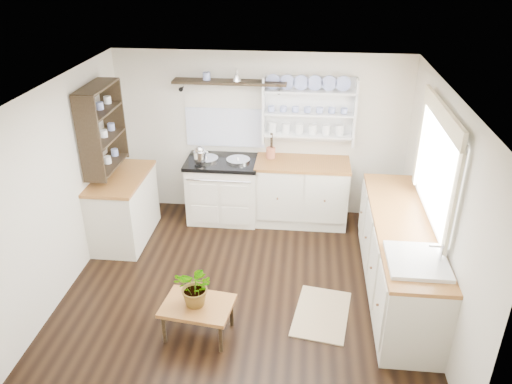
{
  "coord_description": "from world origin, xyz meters",
  "views": [
    {
      "loc": [
        0.61,
        -4.61,
        3.57
      ],
      "look_at": [
        0.11,
        0.25,
        1.1
      ],
      "focal_mm": 35.0,
      "sensor_mm": 36.0,
      "label": 1
    }
  ],
  "objects": [
    {
      "name": "high_shelf",
      "position": [
        -0.4,
        1.78,
        1.91
      ],
      "size": [
        1.5,
        0.29,
        0.16
      ],
      "color": "black",
      "rests_on": "wall_back"
    },
    {
      "name": "wall_right",
      "position": [
        2.0,
        0.0,
        1.15
      ],
      "size": [
        0.02,
        3.8,
        2.3
      ],
      "primitive_type": "cube",
      "color": "beige",
      "rests_on": "ground"
    },
    {
      "name": "left_shelving",
      "position": [
        -1.84,
        0.9,
        1.55
      ],
      "size": [
        0.28,
        0.8,
        1.05
      ],
      "primitive_type": "cube",
      "color": "black",
      "rests_on": "wall_left"
    },
    {
      "name": "wall_left",
      "position": [
        -2.0,
        0.0,
        1.15
      ],
      "size": [
        0.02,
        3.8,
        2.3
      ],
      "primitive_type": "cube",
      "color": "beige",
      "rests_on": "ground"
    },
    {
      "name": "wall_back",
      "position": [
        0.0,
        1.9,
        1.15
      ],
      "size": [
        4.0,
        0.02,
        2.3
      ],
      "primitive_type": "cube",
      "color": "beige",
      "rests_on": "ground"
    },
    {
      "name": "belfast_sink",
      "position": [
        1.7,
        -0.65,
        0.8
      ],
      "size": [
        0.55,
        0.6,
        0.45
      ],
      "color": "white",
      "rests_on": "right_cabinets"
    },
    {
      "name": "plate_rack",
      "position": [
        0.65,
        1.86,
        1.56
      ],
      "size": [
        1.2,
        0.22,
        0.9
      ],
      "color": "white",
      "rests_on": "wall_back"
    },
    {
      "name": "potted_plant",
      "position": [
        -0.36,
        -0.81,
        0.58
      ],
      "size": [
        0.49,
        0.46,
        0.43
      ],
      "primitive_type": "imported",
      "rotation": [
        0.0,
        0.0,
        -0.41
      ],
      "color": "#3F7233",
      "rests_on": "center_table"
    },
    {
      "name": "center_table",
      "position": [
        -0.36,
        -0.81,
        0.32
      ],
      "size": [
        0.74,
        0.57,
        0.37
      ],
      "rotation": [
        0.0,
        0.0,
        -0.13
      ],
      "color": "brown",
      "rests_on": "floor"
    },
    {
      "name": "back_cabinets",
      "position": [
        0.6,
        1.6,
        0.46
      ],
      "size": [
        1.27,
        0.63,
        0.9
      ],
      "color": "beige",
      "rests_on": "floor"
    },
    {
      "name": "floor_rug",
      "position": [
        0.88,
        -0.4,
        0.01
      ],
      "size": [
        0.67,
        0.92,
        0.02
      ],
      "primitive_type": "cube",
      "rotation": [
        0.0,
        0.0,
        -0.16
      ],
      "color": "#9B835A",
      "rests_on": "floor"
    },
    {
      "name": "ceiling",
      "position": [
        0.0,
        0.0,
        2.3
      ],
      "size": [
        4.0,
        3.8,
        0.01
      ],
      "primitive_type": "cube",
      "color": "white",
      "rests_on": "wall_back"
    },
    {
      "name": "right_cabinets",
      "position": [
        1.7,
        0.1,
        0.46
      ],
      "size": [
        0.62,
        2.43,
        0.9
      ],
      "color": "beige",
      "rests_on": "floor"
    },
    {
      "name": "aga_cooker",
      "position": [
        -0.49,
        1.57,
        0.45
      ],
      "size": [
        0.99,
        0.69,
        0.92
      ],
      "color": "silver",
      "rests_on": "floor"
    },
    {
      "name": "utensil_crock",
      "position": [
        0.16,
        1.68,
        0.98
      ],
      "size": [
        0.12,
        0.12,
        0.15
      ],
      "primitive_type": "cylinder",
      "color": "#AD5E3F",
      "rests_on": "back_cabinets"
    },
    {
      "name": "window",
      "position": [
        1.95,
        0.15,
        1.56
      ],
      "size": [
        0.08,
        1.55,
        1.22
      ],
      "color": "white",
      "rests_on": "wall_right"
    },
    {
      "name": "kettle",
      "position": [
        -0.77,
        1.45,
        1.03
      ],
      "size": [
        0.16,
        0.16,
        0.2
      ],
      "primitive_type": null,
      "color": "silver",
      "rests_on": "aga_cooker"
    },
    {
      "name": "left_cabinets",
      "position": [
        -1.7,
        0.9,
        0.46
      ],
      "size": [
        0.62,
        1.13,
        0.9
      ],
      "color": "beige",
      "rests_on": "floor"
    },
    {
      "name": "floor",
      "position": [
        0.0,
        0.0,
        0.0
      ],
      "size": [
        4.0,
        3.8,
        0.01
      ],
      "primitive_type": "cube",
      "color": "black",
      "rests_on": "ground"
    }
  ]
}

